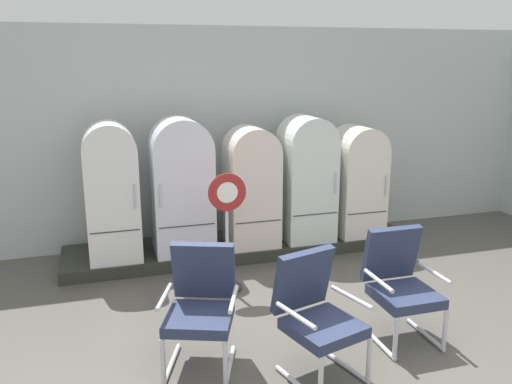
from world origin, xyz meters
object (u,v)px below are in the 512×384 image
Objects in this scene: refrigerator_0 at (111,187)px; refrigerator_4 at (357,177)px; refrigerator_1 at (182,182)px; sign_stand at (227,238)px; refrigerator_2 at (251,183)px; armchair_right at (400,280)px; armchair_left at (201,301)px; refrigerator_3 at (306,174)px; armchair_center at (316,310)px.

refrigerator_0 is 3.17m from refrigerator_4.
refrigerator_1 is 1.10m from sign_stand.
refrigerator_1 is 1.26× the size of sign_stand.
sign_stand is at bearing -154.50° from refrigerator_4.
armchair_right is (0.70, -2.35, -0.41)m from refrigerator_2.
sign_stand is (-0.55, -0.95, -0.36)m from refrigerator_2.
refrigerator_4 is at bearing 71.72° from armchair_right.
refrigerator_0 is 2.41m from armchair_left.
armchair_right is (1.78, -0.10, 0.00)m from armchair_left.
refrigerator_3 is 1.61× the size of armchair_left.
refrigerator_4 is 3.21m from armchair_center.
refrigerator_1 is at bearing 179.64° from refrigerator_2.
armchair_right is at bearing -56.35° from refrigerator_1.
refrigerator_2 is 2.71m from armchair_center.
refrigerator_3 is 1.61× the size of armchair_center.
refrigerator_1 reaches higher than refrigerator_0.
refrigerator_2 is 1.03× the size of refrigerator_4.
armchair_center is at bearing -61.98° from refrigerator_0.
armchair_left is at bearing -112.66° from sign_stand.
refrigerator_1 is 2.35m from refrigerator_4.
armchair_right is at bearing -108.28° from refrigerator_4.
refrigerator_0 reaches higher than armchair_right.
refrigerator_3 reaches higher than armchair_right.
armchair_left is at bearing 153.39° from armchair_center.
armchair_center is at bearing -95.37° from refrigerator_2.
refrigerator_2 is 1.15× the size of sign_stand.
armchair_center is (0.84, -0.42, 0.00)m from armchair_left.
armchair_left is 1.41m from sign_stand.
refrigerator_1 is 2.87m from armchair_right.
refrigerator_0 reaches higher than armchair_center.
refrigerator_1 is 1.02× the size of refrigerator_3.
armchair_left is 1.00× the size of armchair_right.
sign_stand is (1.14, -0.99, -0.42)m from refrigerator_0.
refrigerator_3 is 0.74m from refrigerator_4.
refrigerator_3 is 1.67m from sign_stand.
refrigerator_2 reaches higher than armchair_right.
armchair_right is (1.57, -2.36, -0.48)m from refrigerator_1.
armchair_left and armchair_right have the same top height.
armchair_center is 1.74m from sign_stand.
refrigerator_4 is 1.46× the size of armchair_right.
armchair_right is (-0.05, -2.37, -0.47)m from refrigerator_3.
refrigerator_3 is at bearing 36.93° from sign_stand.
armchair_left is 0.94m from armchair_center.
armchair_center is at bearing -80.22° from sign_stand.
refrigerator_4 is at bearing -0.39° from refrigerator_0.
refrigerator_1 is at bearing 103.11° from armchair_center.
refrigerator_3 is at bearing 69.65° from armchair_center.
armchair_left is 0.76× the size of sign_stand.
sign_stand is (-1.29, -0.97, -0.41)m from refrigerator_3.
armchair_center is at bearing -76.89° from refrigerator_1.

